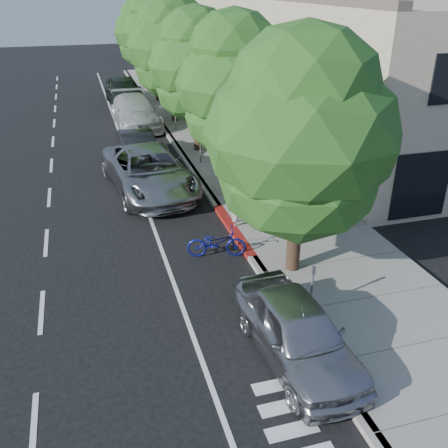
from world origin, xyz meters
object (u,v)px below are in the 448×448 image
object	(u,v)px
dark_sedan	(138,149)
street_tree_5	(143,33)
street_tree_2	(196,66)
street_tree_1	(234,86)
silver_suv	(149,171)
street_tree_0	(301,137)
cyclist	(237,205)
white_pickup	(136,112)
pedestrian	(235,122)
street_tree_4	(155,33)
bicycle	(216,243)
near_car_a	(298,332)
dark_suv_far	(124,90)
street_tree_3	(172,47)

from	to	relation	value
dark_sedan	street_tree_5	bearing A→B (deg)	79.40
street_tree_2	street_tree_1	bearing A→B (deg)	-90.00
silver_suv	street_tree_1	bearing A→B (deg)	-32.62
street_tree_0	cyclist	distance (m)	4.71
street_tree_5	cyclist	world-z (taller)	street_tree_5
street_tree_1	street_tree_5	size ratio (longest dim) A/B	1.03
street_tree_1	silver_suv	size ratio (longest dim) A/B	1.12
street_tree_2	street_tree_5	world-z (taller)	street_tree_2
cyclist	dark_sedan	distance (m)	8.08
white_pickup	pedestrian	size ratio (longest dim) A/B	3.08
street_tree_4	bicycle	xyz separation A→B (m)	(-1.90, -22.45, -4.14)
street_tree_2	near_car_a	size ratio (longest dim) A/B	1.60
street_tree_1	white_pickup	world-z (taller)	street_tree_1
street_tree_5	street_tree_4	bearing A→B (deg)	-90.00
cyclist	bicycle	xyz separation A→B (m)	(-1.21, -1.76, -0.39)
white_pickup	street_tree_0	bearing A→B (deg)	-84.25
street_tree_2	pedestrian	world-z (taller)	street_tree_2
street_tree_5	bicycle	xyz separation A→B (m)	(-1.90, -28.45, -3.63)
white_pickup	dark_suv_far	bearing A→B (deg)	88.64
street_tree_2	bicycle	distance (m)	11.25
dark_suv_far	street_tree_4	bearing A→B (deg)	-7.21
white_pickup	pedestrian	xyz separation A→B (m)	(4.63, -4.81, 0.25)
street_tree_5	dark_suv_far	distance (m)	7.07
near_car_a	bicycle	bearing A→B (deg)	92.33
street_tree_1	street_tree_5	xyz separation A→B (m)	(0.00, 24.00, -0.25)
dark_suv_far	street_tree_1	bearing A→B (deg)	-85.90
silver_suv	dark_suv_far	bearing A→B (deg)	80.80
white_pickup	near_car_a	size ratio (longest dim) A/B	1.39
street_tree_1	silver_suv	distance (m)	4.90
bicycle	white_pickup	xyz separation A→B (m)	(-0.45, 16.34, 0.39)
cyclist	dark_sedan	bearing A→B (deg)	28.85
street_tree_0	street_tree_4	world-z (taller)	street_tree_4
street_tree_3	street_tree_5	world-z (taller)	street_tree_3
street_tree_2	dark_sedan	distance (m)	4.74
street_tree_0	dark_suv_far	world-z (taller)	street_tree_0
street_tree_3	street_tree_5	xyz separation A→B (m)	(0.00, 12.00, -0.29)
white_pickup	silver_suv	bearing A→B (deg)	-95.84
street_tree_4	near_car_a	bearing A→B (deg)	-92.91
near_car_a	pedestrian	size ratio (longest dim) A/B	2.21
street_tree_4	dark_suv_far	size ratio (longest dim) A/B	1.37
white_pickup	bicycle	bearing A→B (deg)	-90.16
street_tree_3	silver_suv	xyz separation A→B (m)	(-3.10, -10.50, -3.53)
white_pickup	dark_suv_far	size ratio (longest dim) A/B	1.11
street_tree_0	street_tree_4	xyz separation A→B (m)	(0.00, 24.00, 0.48)
dark_suv_far	near_car_a	bearing A→B (deg)	-91.36
street_tree_4	cyclist	xyz separation A→B (m)	(-0.70, -20.69, -3.75)
street_tree_3	bicycle	bearing A→B (deg)	-96.60
street_tree_5	cyclist	distance (m)	26.89
pedestrian	dark_suv_far	bearing A→B (deg)	-74.89
street_tree_0	street_tree_1	size ratio (longest dim) A/B	1.00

